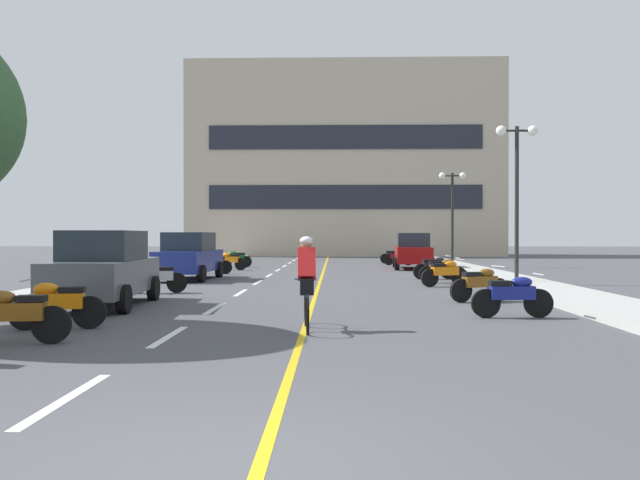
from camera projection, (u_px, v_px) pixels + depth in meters
ground_plane at (315, 277)px, 25.44m from camera, size 140.00×140.00×0.00m
curb_left at (161, 271)px, 28.62m from camera, size 2.40×72.00×0.12m
curb_right at (476, 272)px, 28.26m from camera, size 2.40×72.00×0.12m
lane_dash_0 at (66, 399)px, 6.50m from camera, size 0.14×2.20×0.01m
lane_dash_1 at (169, 336)px, 10.49m from camera, size 0.14×2.20×0.01m
lane_dash_2 at (215, 308)px, 14.49m from camera, size 0.14×2.20×0.01m
lane_dash_3 at (241, 293)px, 18.49m from camera, size 0.14×2.20×0.01m
lane_dash_4 at (257, 282)px, 22.49m from camera, size 0.14×2.20×0.01m
lane_dash_5 at (269, 275)px, 26.49m from camera, size 0.14×2.20×0.01m
lane_dash_6 at (278, 270)px, 30.49m from camera, size 0.14×2.20×0.01m
lane_dash_7 at (284, 266)px, 34.49m from camera, size 0.14×2.20×0.01m
lane_dash_8 at (290, 263)px, 38.49m from camera, size 0.14×2.20×0.01m
lane_dash_9 at (294, 260)px, 42.48m from camera, size 0.14×2.20×0.01m
lane_dash_10 at (298, 258)px, 46.48m from camera, size 0.14×2.20×0.01m
lane_dash_11 at (301, 256)px, 50.48m from camera, size 0.14×2.20×0.01m
centre_line_yellow at (323, 273)px, 28.43m from camera, size 0.12×66.00×0.01m
office_building at (344, 163)px, 53.12m from camera, size 25.78×7.70×15.82m
street_lamp_mid at (517, 168)px, 21.76m from camera, size 1.46×0.36×5.43m
street_lamp_far at (452, 197)px, 33.55m from camera, size 1.46×0.36×4.98m
parked_car_near at (104, 268)px, 14.89m from camera, size 2.13×4.30×1.82m
parked_car_mid at (189, 256)px, 23.96m from camera, size 2.07×4.27×1.82m
parked_car_far at (413, 251)px, 31.66m from camera, size 2.12×4.29×1.82m
motorcycle_1 at (14, 314)px, 9.71m from camera, size 1.70×0.60×0.92m
motorcycle_2 at (57, 303)px, 11.28m from camera, size 1.69×0.61×0.92m
motorcycle_3 at (513, 295)px, 12.88m from camera, size 1.70×0.60×0.92m
motorcycle_4 at (480, 283)px, 15.98m from camera, size 1.63×0.81×0.92m
motorcycle_5 at (157, 277)px, 18.33m from camera, size 1.68×0.67×0.92m
motorcycle_6 at (445, 272)px, 20.70m from camera, size 1.66×0.73×0.92m
motorcycle_7 at (443, 270)px, 22.31m from camera, size 1.70×0.60×0.92m
motorcycle_8 at (435, 267)px, 24.18m from camera, size 1.69×0.61×0.92m
motorcycle_9 at (214, 263)px, 27.56m from camera, size 1.68×0.67×0.92m
motorcycle_10 at (230, 260)px, 30.51m from camera, size 1.66×0.74×0.92m
motorcycle_11 at (236, 258)px, 33.29m from camera, size 1.70×0.60×0.92m
motorcycle_12 at (399, 257)px, 35.35m from camera, size 1.68×0.65×0.92m
motorcycle_13 at (394, 256)px, 37.38m from camera, size 1.68×0.67×0.92m
cyclist_rider at (307, 281)px, 11.25m from camera, size 0.42×1.77×1.71m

